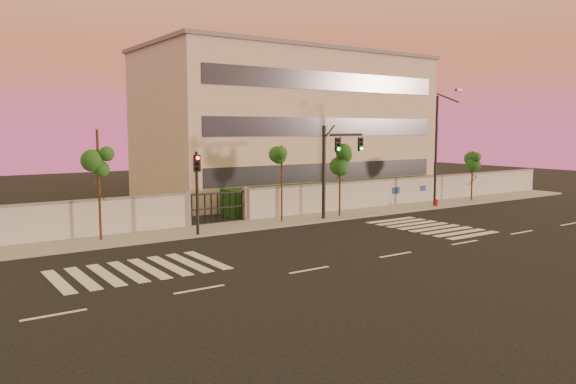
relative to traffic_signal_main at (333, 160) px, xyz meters
name	(u,v)px	position (x,y,z in m)	size (l,w,h in m)	color
ground	(395,255)	(-4.10, -9.63, -3.82)	(120.00, 120.00, 0.00)	black
sidewalk	(272,223)	(-4.10, 0.87, -3.75)	(60.00, 3.00, 0.15)	gray
perimeter_wall	(261,204)	(-3.99, 2.37, -2.75)	(60.00, 0.36, 2.20)	#AFB1B6
hedge_row	(253,202)	(-2.93, 5.11, -3.01)	(41.00, 4.25, 1.80)	#113610
institutional_building	(287,125)	(4.90, 12.36, 2.33)	(24.40, 12.40, 12.25)	beige
road_markings	(319,245)	(-5.68, -5.87, -3.81)	(57.00, 7.62, 0.02)	silver
street_tree_c	(98,160)	(-14.51, 1.04, 0.44)	(1.60, 1.28, 5.80)	#382314
street_tree_d	(282,166)	(-3.55, 0.63, -0.26)	(1.44, 1.15, 4.85)	#382314
street_tree_e	(340,158)	(0.85, 0.34, 0.09)	(1.59, 1.27, 5.32)	#382314
street_tree_f	(473,165)	(14.74, 0.55, -0.82)	(1.54, 1.23, 4.07)	#382314
traffic_signal_main	(333,160)	(0.00, 0.00, 0.00)	(3.77, 1.22, 6.05)	black
traffic_signal_secondary	(197,183)	(-9.80, -0.54, -0.89)	(0.36, 0.35, 4.63)	black
streetlight_east	(438,145)	(9.86, -0.06, 0.85)	(0.52, 2.08, 8.65)	black
fire_hydrant	(436,204)	(9.66, -0.23, -3.48)	(0.27, 0.25, 0.68)	red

